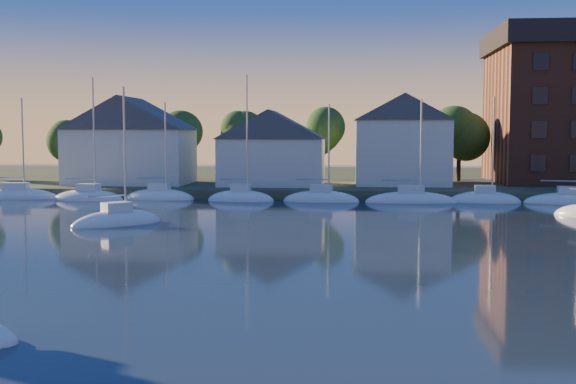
# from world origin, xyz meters

# --- Properties ---
(ground) EXTENTS (260.00, 260.00, 0.00)m
(ground) POSITION_xyz_m (0.00, 0.00, 0.00)
(ground) COLOR black
(ground) RESTS_ON ground
(shoreline_land) EXTENTS (160.00, 50.00, 2.00)m
(shoreline_land) POSITION_xyz_m (0.00, 75.00, 0.00)
(shoreline_land) COLOR #353F24
(shoreline_land) RESTS_ON ground
(wooden_dock) EXTENTS (120.00, 3.00, 1.00)m
(wooden_dock) POSITION_xyz_m (0.00, 52.00, 0.00)
(wooden_dock) COLOR brown
(wooden_dock) RESTS_ON ground
(clubhouse_west) EXTENTS (13.65, 9.45, 9.64)m
(clubhouse_west) POSITION_xyz_m (-22.00, 58.00, 5.93)
(clubhouse_west) COLOR silver
(clubhouse_west) RESTS_ON shoreline_land
(clubhouse_centre) EXTENTS (11.55, 8.40, 8.08)m
(clubhouse_centre) POSITION_xyz_m (-6.00, 57.00, 5.13)
(clubhouse_centre) COLOR silver
(clubhouse_centre) RESTS_ON shoreline_land
(clubhouse_east) EXTENTS (10.50, 8.40, 9.80)m
(clubhouse_east) POSITION_xyz_m (8.00, 59.00, 6.00)
(clubhouse_east) COLOR silver
(clubhouse_east) RESTS_ON shoreline_land
(tree_line) EXTENTS (93.40, 5.40, 8.90)m
(tree_line) POSITION_xyz_m (2.00, 63.00, 7.18)
(tree_line) COLOR #332217
(tree_line) RESTS_ON shoreline_land
(moored_fleet) EXTENTS (79.50, 2.40, 12.05)m
(moored_fleet) POSITION_xyz_m (-4.00, 49.00, 0.10)
(moored_fleet) COLOR white
(moored_fleet) RESTS_ON ground
(drifting_sailboat_left) EXTENTS (6.64, 6.53, 11.06)m
(drifting_sailboat_left) POSITION_xyz_m (-14.30, 30.00, 0.10)
(drifting_sailboat_left) COLOR white
(drifting_sailboat_left) RESTS_ON ground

